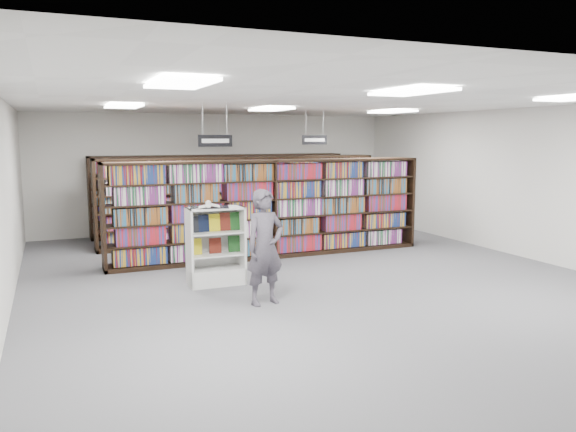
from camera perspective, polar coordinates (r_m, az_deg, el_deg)
name	(u,v)px	position (r m, az deg, el deg)	size (l,w,h in m)	color
floor	(311,277)	(10.46, 2.34, -6.26)	(12.00, 12.00, 0.00)	#515156
ceiling	(312,102)	(10.16, 2.44, 11.52)	(10.00, 12.00, 0.10)	white
wall_back	(219,172)	(15.80, -7.00, 4.42)	(10.00, 0.10, 3.20)	silver
wall_left	(4,204)	(9.23, -26.91, 1.06)	(0.10, 12.00, 3.20)	silver
wall_right	(521,183)	(13.12, 22.56, 3.14)	(0.10, 12.00, 3.20)	silver
bookshelf_row_near	(271,209)	(12.07, -1.69, 0.75)	(7.00, 0.60, 2.10)	black
bookshelf_row_mid	(242,199)	(13.94, -4.68, 1.71)	(7.00, 0.60, 2.10)	black
bookshelf_row_far	(223,193)	(15.56, -6.66, 2.34)	(7.00, 0.60, 2.10)	black
aisle_sign_left	(215,140)	(10.55, -7.40, 7.70)	(0.65, 0.02, 0.80)	#B2B2B7
aisle_sign_right	(315,139)	(13.49, 2.72, 7.82)	(0.65, 0.02, 0.80)	#B2B2B7
aisle_sign_center	(211,139)	(14.67, -7.86, 7.77)	(0.65, 0.02, 0.80)	#B2B2B7
troffer_front_left	(180,83)	(6.33, -10.89, 13.12)	(0.60, 1.20, 0.04)	white
troffer_front_center	(412,92)	(7.56, 12.48, 12.23)	(0.60, 1.20, 0.04)	white
troffer_back_left	(123,106)	(11.25, -16.38, 10.66)	(0.60, 1.20, 0.04)	white
troffer_back_center	(271,109)	(11.99, -1.74, 10.80)	(0.60, 1.20, 0.04)	white
troffer_back_right	(392,112)	(13.37, 10.53, 10.39)	(0.60, 1.20, 0.04)	white
endcap_display	(216,258)	(9.99, -7.37, -4.25)	(0.98, 0.50, 1.37)	white
open_book	(209,206)	(9.78, -8.03, 1.03)	(0.73, 0.53, 0.13)	black
shopper	(265,247)	(8.66, -2.33, -3.19)	(0.65, 0.43, 1.79)	#47434C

